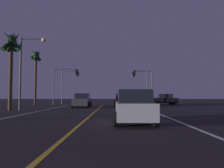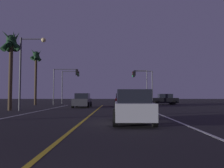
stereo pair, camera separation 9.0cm
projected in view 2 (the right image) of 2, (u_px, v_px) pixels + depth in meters
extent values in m
cube|color=silver|center=(168.00, 118.00, 13.90)|extent=(0.16, 37.65, 0.01)
cube|color=silver|center=(6.00, 118.00, 14.00)|extent=(0.16, 37.65, 0.01)
cube|color=gold|center=(87.00, 118.00, 13.95)|extent=(0.16, 37.65, 0.01)
cylinder|color=black|center=(156.00, 103.00, 34.04)|extent=(0.68, 0.22, 0.68)
cylinder|color=black|center=(154.00, 102.00, 35.83)|extent=(0.68, 0.22, 0.68)
cylinder|color=black|center=(174.00, 103.00, 34.01)|extent=(0.68, 0.22, 0.68)
cylinder|color=black|center=(171.00, 102.00, 35.81)|extent=(0.68, 0.22, 0.68)
cube|color=black|center=(164.00, 100.00, 34.94)|extent=(4.30, 1.80, 0.80)
cube|color=black|center=(165.00, 96.00, 34.98)|extent=(2.10, 1.60, 0.64)
cube|color=red|center=(178.00, 100.00, 34.33)|extent=(0.08, 0.24, 0.16)
cube|color=red|center=(176.00, 100.00, 35.52)|extent=(0.08, 0.24, 0.16)
cylinder|color=black|center=(115.00, 103.00, 30.66)|extent=(0.22, 0.68, 0.68)
cylinder|color=black|center=(128.00, 103.00, 30.64)|extent=(0.22, 0.68, 0.68)
cylinder|color=black|center=(115.00, 104.00, 27.96)|extent=(0.22, 0.68, 0.68)
cylinder|color=black|center=(129.00, 104.00, 27.95)|extent=(0.22, 0.68, 0.68)
cube|color=maroon|center=(122.00, 101.00, 29.32)|extent=(1.80, 4.30, 0.80)
cube|color=black|center=(122.00, 96.00, 29.11)|extent=(1.60, 2.10, 0.64)
cube|color=red|center=(118.00, 101.00, 27.24)|extent=(0.24, 0.08, 0.16)
cube|color=red|center=(127.00, 101.00, 27.22)|extent=(0.24, 0.08, 0.16)
cylinder|color=black|center=(115.00, 114.00, 12.69)|extent=(0.22, 0.68, 0.68)
cylinder|color=black|center=(146.00, 114.00, 12.67)|extent=(0.22, 0.68, 0.68)
cylinder|color=black|center=(115.00, 119.00, 9.99)|extent=(0.22, 0.68, 0.68)
cylinder|color=black|center=(155.00, 119.00, 9.97)|extent=(0.22, 0.68, 0.68)
cube|color=#B7BABF|center=(133.00, 110.00, 11.35)|extent=(1.80, 4.30, 0.80)
cube|color=black|center=(133.00, 96.00, 11.14)|extent=(1.60, 2.10, 0.64)
cube|color=red|center=(122.00, 111.00, 9.26)|extent=(0.24, 0.08, 0.16)
cube|color=red|center=(151.00, 111.00, 9.25)|extent=(0.24, 0.08, 0.16)
cylinder|color=black|center=(88.00, 105.00, 25.23)|extent=(0.22, 0.68, 0.68)
cylinder|color=black|center=(73.00, 105.00, 25.24)|extent=(0.22, 0.68, 0.68)
cylinder|color=black|center=(91.00, 104.00, 27.92)|extent=(0.22, 0.68, 0.68)
cylinder|color=black|center=(77.00, 104.00, 27.94)|extent=(0.22, 0.68, 0.68)
cube|color=#38383D|center=(82.00, 102.00, 26.60)|extent=(1.80, 4.30, 0.80)
cube|color=black|center=(83.00, 96.00, 26.89)|extent=(1.60, 2.10, 0.64)
cube|color=red|center=(89.00, 101.00, 28.70)|extent=(0.24, 0.08, 0.16)
cube|color=red|center=(80.00, 101.00, 28.71)|extent=(0.24, 0.08, 0.16)
cylinder|color=#4C4C51|center=(152.00, 88.00, 33.31)|extent=(0.14, 0.14, 5.19)
cylinder|color=#4C4C51|center=(143.00, 71.00, 33.46)|extent=(2.80, 0.10, 0.10)
cube|color=black|center=(134.00, 74.00, 33.45)|extent=(0.28, 0.36, 0.90)
sphere|color=#3A0605|center=(133.00, 72.00, 33.47)|extent=(0.20, 0.20, 0.20)
sphere|color=#3C2706|center=(133.00, 74.00, 33.45)|extent=(0.20, 0.20, 0.20)
sphere|color=#19E059|center=(133.00, 76.00, 33.44)|extent=(0.20, 0.20, 0.20)
cylinder|color=#4C4C51|center=(54.00, 87.00, 33.47)|extent=(0.14, 0.14, 5.50)
cylinder|color=#4C4C51|center=(65.00, 69.00, 33.59)|extent=(3.50, 0.10, 0.10)
cube|color=black|center=(77.00, 72.00, 33.55)|extent=(0.28, 0.36, 0.90)
sphere|color=#3A0605|center=(78.00, 70.00, 33.57)|extent=(0.20, 0.20, 0.20)
sphere|color=#3C2706|center=(78.00, 72.00, 33.55)|extent=(0.20, 0.20, 0.20)
sphere|color=#19E059|center=(78.00, 74.00, 33.54)|extent=(0.20, 0.20, 0.20)
cylinder|color=#4C4C51|center=(147.00, 87.00, 38.82)|extent=(0.14, 0.14, 5.94)
cylinder|color=#4C4C51|center=(141.00, 70.00, 38.99)|extent=(2.12, 0.10, 0.10)
cube|color=black|center=(135.00, 73.00, 38.98)|extent=(0.28, 0.36, 0.90)
sphere|color=#3A0605|center=(134.00, 71.00, 38.99)|extent=(0.20, 0.20, 0.20)
sphere|color=#3C2706|center=(134.00, 73.00, 38.98)|extent=(0.20, 0.20, 0.20)
sphere|color=#19E059|center=(134.00, 75.00, 38.96)|extent=(0.20, 0.20, 0.20)
cylinder|color=#4C4C51|center=(62.00, 87.00, 38.97)|extent=(0.14, 0.14, 5.79)
cylinder|color=#4C4C51|center=(70.00, 71.00, 39.11)|extent=(2.81, 0.10, 0.10)
cube|color=black|center=(78.00, 74.00, 39.07)|extent=(0.28, 0.36, 0.90)
sphere|color=#3A0605|center=(79.00, 72.00, 39.08)|extent=(0.20, 0.20, 0.20)
sphere|color=#3C2706|center=(79.00, 74.00, 39.07)|extent=(0.20, 0.20, 0.20)
sphere|color=#19E059|center=(79.00, 76.00, 39.05)|extent=(0.20, 0.20, 0.20)
cylinder|color=#4C4C51|center=(20.00, 74.00, 20.99)|extent=(0.18, 0.18, 7.01)
cylinder|color=#4C4C51|center=(32.00, 39.00, 21.15)|extent=(2.19, 0.10, 0.10)
sphere|color=#F9D88C|center=(44.00, 40.00, 21.14)|extent=(0.44, 0.44, 0.44)
cylinder|color=#473826|center=(11.00, 76.00, 21.16)|extent=(0.36, 0.36, 6.63)
sphere|color=#19381E|center=(11.00, 39.00, 21.36)|extent=(0.90, 0.90, 0.90)
cone|color=#19381E|center=(15.00, 41.00, 21.41)|extent=(0.95, 1.90, 1.92)
cone|color=#19381E|center=(14.00, 42.00, 21.63)|extent=(1.90, 1.11, 2.09)
cone|color=#19381E|center=(10.00, 41.00, 21.51)|extent=(1.43, 1.82, 2.21)
cone|color=#19381E|center=(8.00, 40.00, 21.18)|extent=(1.37, 1.61, 1.55)
cone|color=#19381E|center=(11.00, 40.00, 21.06)|extent=(2.06, 1.13, 2.09)
cylinder|color=#473826|center=(36.00, 80.00, 33.42)|extent=(0.36, 0.36, 7.50)
sphere|color=#19381E|center=(36.00, 54.00, 33.63)|extent=(0.90, 0.90, 0.90)
cone|color=#19381E|center=(38.00, 55.00, 33.68)|extent=(0.84, 1.62, 1.57)
cone|color=#19381E|center=(38.00, 56.00, 33.88)|extent=(1.74, 1.31, 1.82)
cone|color=#19381E|center=(35.00, 55.00, 33.83)|extent=(1.52, 1.53, 1.52)
cone|color=#19381E|center=(34.00, 55.00, 33.42)|extent=(1.66, 1.71, 1.78)
cone|color=#19381E|center=(36.00, 55.00, 33.32)|extent=(1.81, 0.68, 2.05)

